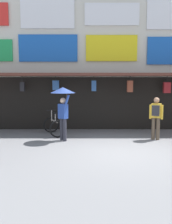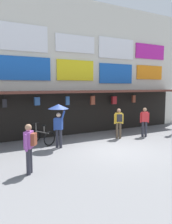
# 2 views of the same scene
# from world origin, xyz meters

# --- Properties ---
(ground_plane) EXTENTS (80.00, 80.00, 0.00)m
(ground_plane) POSITION_xyz_m (0.00, 0.00, 0.00)
(ground_plane) COLOR slate
(shopfront) EXTENTS (18.00, 2.60, 8.00)m
(shopfront) POSITION_xyz_m (0.00, 4.57, 3.96)
(shopfront) COLOR beige
(shopfront) RESTS_ON ground
(bicycle_parked) EXTENTS (1.10, 1.34, 1.05)m
(bicycle_parked) POSITION_xyz_m (-2.55, 2.66, 0.39)
(bicycle_parked) COLOR black
(bicycle_parked) RESTS_ON ground
(pedestrian_with_umbrella) EXTENTS (0.96, 0.96, 2.08)m
(pedestrian_with_umbrella) POSITION_xyz_m (-2.07, 1.60, 1.64)
(pedestrian_with_umbrella) COLOR #2D2D38
(pedestrian_with_umbrella) RESTS_ON ground
(pedestrian_in_red) EXTENTS (0.50, 0.45, 1.68)m
(pedestrian_in_red) POSITION_xyz_m (1.56, 1.75, 0.98)
(pedestrian_in_red) COLOR brown
(pedestrian_in_red) RESTS_ON ground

